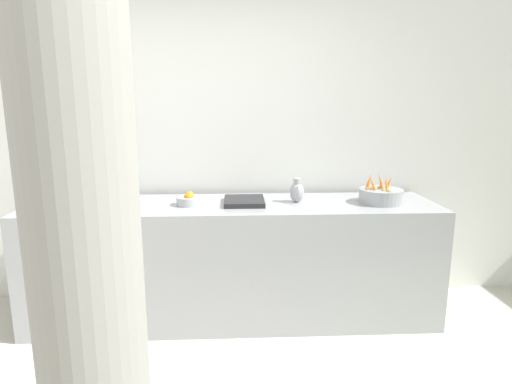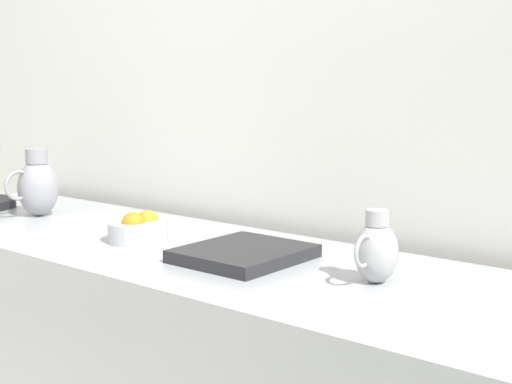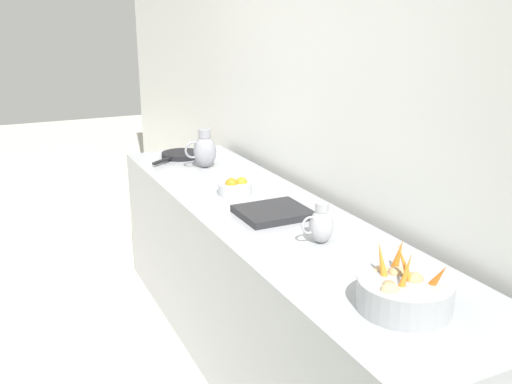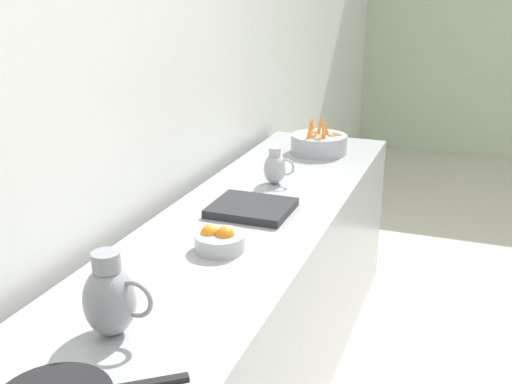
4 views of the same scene
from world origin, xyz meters
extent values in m
cube|color=white|center=(-1.95, 0.76, 1.50)|extent=(0.10, 9.23, 3.00)
cube|color=#9EA0A5|center=(-1.48, 0.26, 0.46)|extent=(0.72, 3.07, 0.91)
cylinder|color=#9EA0A5|center=(-1.45, 1.38, 0.97)|extent=(0.33, 0.33, 0.11)
torus|color=#9EA0A5|center=(-1.45, 1.38, 0.92)|extent=(0.19, 0.19, 0.01)
cone|color=orange|center=(-1.48, 1.29, 1.06)|extent=(0.04, 0.07, 0.15)
cone|color=orange|center=(-1.51, 1.46, 1.05)|extent=(0.05, 0.09, 0.11)
cone|color=orange|center=(-1.40, 1.29, 1.06)|extent=(0.03, 0.08, 0.14)
cone|color=orange|center=(-1.42, 1.40, 1.06)|extent=(0.07, 0.03, 0.15)
cone|color=orange|center=(-1.44, 1.37, 1.07)|extent=(0.07, 0.09, 0.16)
ellipsoid|color=tan|center=(-1.47, 1.38, 1.02)|extent=(0.07, 0.06, 0.05)
ellipsoid|color=tan|center=(-1.46, 1.31, 1.02)|extent=(0.07, 0.06, 0.05)
ellipsoid|color=#9E7F56|center=(-1.38, 1.37, 1.01)|extent=(0.05, 0.04, 0.04)
ellipsoid|color=tan|center=(-1.35, 1.41, 1.02)|extent=(0.07, 0.06, 0.05)
ellipsoid|color=tan|center=(-1.43, 1.27, 1.01)|extent=(0.06, 0.05, 0.04)
cylinder|color=#ADAFB5|center=(-1.44, -0.08, 0.94)|extent=(0.19, 0.19, 0.06)
sphere|color=orange|center=(-1.48, -0.07, 0.97)|extent=(0.07, 0.07, 0.07)
sphere|color=orange|center=(-1.42, -0.07, 0.97)|extent=(0.07, 0.07, 0.07)
ellipsoid|color=gray|center=(-1.50, -0.70, 1.02)|extent=(0.15, 0.15, 0.21)
cylinder|color=gray|center=(-1.50, -0.70, 1.14)|extent=(0.08, 0.08, 0.06)
torus|color=gray|center=(-1.42, -0.70, 1.04)|extent=(0.11, 0.01, 0.11)
ellipsoid|color=#A3A3A8|center=(-1.50, 0.74, 0.99)|extent=(0.11, 0.11, 0.15)
cylinder|color=#A3A3A8|center=(-1.50, 0.74, 1.08)|extent=(0.06, 0.06, 0.04)
torus|color=#A3A3A8|center=(-1.44, 0.74, 1.00)|extent=(0.08, 0.01, 0.08)
cube|color=#232326|center=(-1.47, 0.34, 0.93)|extent=(0.34, 0.30, 0.04)
cylinder|color=black|center=(-1.45, -1.03, 0.93)|extent=(0.28, 0.28, 0.03)
cube|color=black|center=(-1.26, -0.89, 0.94)|extent=(0.16, 0.13, 0.02)
cylinder|color=#9E9B93|center=(0.66, -0.09, 1.50)|extent=(0.27, 0.27, 3.00)
camera|label=1|loc=(1.65, 0.28, 1.65)|focal=29.72mm
camera|label=2|loc=(0.01, 1.59, 1.40)|focal=49.51mm
camera|label=3|loc=(-0.22, 2.75, 1.89)|focal=40.22mm
camera|label=4|loc=(-0.60, -1.96, 1.86)|focal=42.40mm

